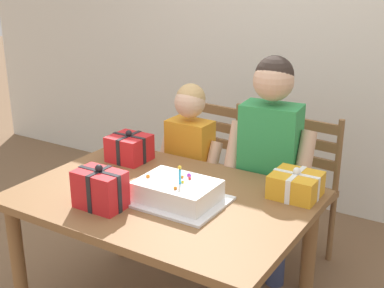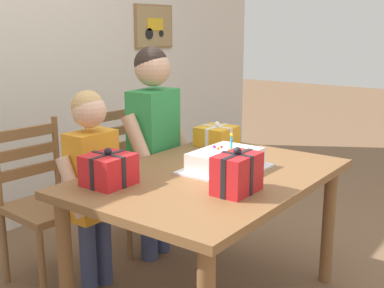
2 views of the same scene
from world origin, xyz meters
name	(u,v)px [view 1 (image 1 of 2)]	position (x,y,z in m)	size (l,w,h in m)	color
back_wall	(303,33)	(0.01, 1.75, 1.30)	(6.40, 0.11, 2.60)	silver
dining_table	(163,212)	(0.00, 0.00, 0.63)	(1.37, 0.96, 0.72)	brown
birthday_cake	(177,192)	(0.10, -0.03, 0.77)	(0.44, 0.34, 0.19)	silver
gift_box_red_large	(100,189)	(-0.16, -0.25, 0.81)	(0.23, 0.15, 0.21)	red
gift_box_beside_cake	(129,148)	(-0.42, 0.28, 0.80)	(0.21, 0.20, 0.18)	red
gift_box_corner_small	(296,185)	(0.54, 0.32, 0.78)	(0.23, 0.21, 0.15)	gold
chair_left	(201,170)	(-0.33, 0.90, 0.47)	(0.45, 0.45, 0.92)	brown
chair_right	(295,192)	(0.33, 0.90, 0.47)	(0.46, 0.46, 0.92)	brown
child_older	(270,152)	(0.28, 0.61, 0.81)	(0.50, 0.29, 1.32)	#38426B
child_younger	(190,156)	(-0.23, 0.61, 0.68)	(0.40, 0.23, 1.12)	#38426B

